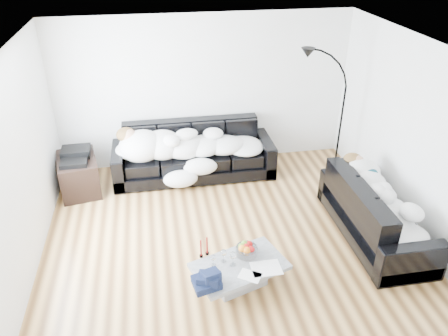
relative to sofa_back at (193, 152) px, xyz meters
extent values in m
plane|color=brown|center=(0.27, -1.74, -0.44)|extent=(5.00, 5.00, 0.00)
cube|color=silver|center=(0.27, 0.51, 0.86)|extent=(5.00, 0.02, 2.60)
cube|color=silver|center=(-2.23, -1.74, 0.86)|extent=(0.02, 4.50, 2.60)
cube|color=silver|center=(2.77, -1.74, 0.86)|extent=(0.02, 4.50, 2.60)
plane|color=white|center=(0.27, -1.74, 2.16)|extent=(5.00, 5.00, 0.00)
cube|color=black|center=(0.00, 0.00, 0.00)|extent=(2.69, 0.93, 0.88)
cube|color=black|center=(2.27, -2.09, -0.03)|extent=(0.87, 2.02, 0.82)
ellipsoid|color=#0B3F4D|center=(2.21, -1.47, 0.28)|extent=(0.42, 0.38, 0.20)
cube|color=#939699|center=(0.24, -2.73, -0.28)|extent=(1.22, 0.94, 0.31)
cylinder|color=white|center=(0.36, -2.56, -0.04)|extent=(0.34, 0.34, 0.16)
cylinder|color=white|center=(0.06, -2.64, -0.04)|extent=(0.08, 0.08, 0.17)
cylinder|color=white|center=(-0.07, -2.69, -0.05)|extent=(0.07, 0.07, 0.15)
cylinder|color=white|center=(0.16, -2.72, -0.03)|extent=(0.08, 0.08, 0.19)
cylinder|color=maroon|center=(-0.19, -2.51, 0.00)|extent=(0.05, 0.05, 0.24)
cylinder|color=maroon|center=(-0.11, -2.48, 0.00)|extent=(0.05, 0.05, 0.25)
cube|color=silver|center=(0.53, -2.85, -0.12)|extent=(0.35, 0.27, 0.01)
cube|color=silver|center=(0.31, -2.93, -0.12)|extent=(0.30, 0.28, 0.01)
cube|color=black|center=(-1.88, -0.19, -0.15)|extent=(0.72, 0.94, 0.58)
cube|color=black|center=(-1.88, -0.19, 0.21)|extent=(0.44, 0.35, 0.13)
camera|label=1|loc=(-0.61, -6.54, 3.40)|focal=35.00mm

